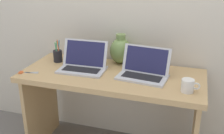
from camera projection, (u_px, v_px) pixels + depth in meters
back_wall at (125, 1)px, 2.14m from camera, size 4.40×0.04×2.40m
desk at (112, 93)px, 2.08m from camera, size 1.34×0.58×0.72m
laptop_left at (83, 62)px, 2.08m from camera, size 0.35×0.24×0.21m
laptop_right at (144, 69)px, 1.95m from camera, size 0.37×0.26×0.21m
green_vase at (121, 50)px, 2.19m from camera, size 0.17×0.17×0.24m
coffee_mug at (188, 86)px, 1.73m from camera, size 0.12×0.08×0.08m
pen_cup at (58, 56)px, 2.23m from camera, size 0.07×0.07×0.19m
scissors at (25, 72)px, 2.03m from camera, size 0.15×0.08×0.01m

